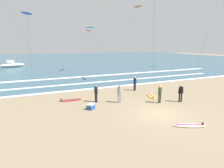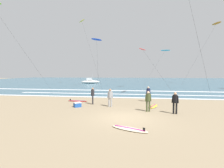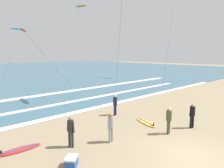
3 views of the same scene
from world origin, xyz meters
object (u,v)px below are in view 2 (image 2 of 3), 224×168
(surfer_left_near, at_px, (175,101))
(offshore_boat, at_px, (90,82))
(kite_yellow_mid_center, at_px, (82,21))
(cooler_box, at_px, (77,105))
(surfer_background_far, at_px, (110,96))
(kite_cyan_distant_high, at_px, (165,51))
(surfer_mid_group, at_px, (148,93))
(kite_orange_far_left, at_px, (216,24))
(kite_blue_far_right, at_px, (97,40))
(surfer_foreground_main, at_px, (93,94))
(surfboard_near_water, at_px, (77,101))
(surfer_right_near, at_px, (148,99))
(surfboard_left_pile, at_px, (153,106))
(surfboard_right_spare, at_px, (129,129))
(kite_red_distant_low, at_px, (143,49))

(surfer_left_near, bearing_deg, offshore_boat, 114.85)
(kite_yellow_mid_center, distance_m, cooler_box, 34.58)
(surfer_background_far, distance_m, kite_cyan_distant_high, 47.88)
(surfer_mid_group, height_order, kite_orange_far_left, kite_orange_far_left)
(kite_orange_far_left, bearing_deg, kite_blue_far_right, -161.36)
(surfer_mid_group, bearing_deg, kite_orange_far_left, 59.05)
(kite_yellow_mid_center, bearing_deg, surfer_foreground_main, -69.78)
(kite_blue_far_right, bearing_deg, surfer_background_far, -73.63)
(kite_cyan_distant_high, bearing_deg, kite_yellow_mid_center, -143.83)
(surfboard_near_water, bearing_deg, surfer_foreground_main, -34.45)
(surfer_right_near, bearing_deg, kite_cyan_distant_high, 80.51)
(surfer_foreground_main, distance_m, surfer_mid_group, 5.82)
(kite_cyan_distant_high, bearing_deg, surfer_background_far, -103.70)
(surfer_foreground_main, relative_size, kite_blue_far_right, 0.15)
(surfboard_near_water, relative_size, kite_cyan_distant_high, 0.16)
(kite_yellow_mid_center, distance_m, kite_orange_far_left, 34.54)
(surfer_foreground_main, xyz_separation_m, surfboard_left_pile, (5.64, -0.43, -0.91))
(surfer_background_far, bearing_deg, offshore_boat, 108.65)
(offshore_boat, bearing_deg, cooler_box, -76.02)
(surfer_background_far, xyz_separation_m, offshore_boat, (-11.34, 33.61, -0.40))
(surfboard_near_water, bearing_deg, offshore_boat, 103.39)
(surfer_mid_group, xyz_separation_m, kite_blue_far_right, (-10.65, 21.08, 9.66))
(surfboard_right_spare, xyz_separation_m, cooler_box, (-4.88, 5.49, 0.18))
(surfer_foreground_main, bearing_deg, cooler_box, -121.62)
(kite_cyan_distant_high, relative_size, kite_red_distant_low, 1.67)
(kite_yellow_mid_center, bearing_deg, cooler_box, -72.50)
(surfboard_left_pile, height_order, kite_red_distant_low, kite_red_distant_low)
(kite_cyan_distant_high, bearing_deg, kite_blue_far_right, -130.71)
(kite_orange_far_left, height_order, offshore_boat, kite_orange_far_left)
(kite_cyan_distant_high, bearing_deg, surfer_left_near, -97.14)
(surfboard_right_spare, xyz_separation_m, kite_blue_far_right, (-9.20, 30.46, 10.57))
(kite_orange_far_left, distance_m, cooler_box, 45.48)
(surfer_left_near, distance_m, kite_orange_far_left, 42.56)
(surfer_mid_group, bearing_deg, surfer_foreground_main, -156.65)
(surfer_background_far, relative_size, kite_orange_far_left, 0.10)
(surfboard_right_spare, distance_m, kite_cyan_distant_high, 53.50)
(surfer_mid_group, distance_m, offshore_boat, 33.77)
(surfer_foreground_main, bearing_deg, surfer_background_far, -27.58)
(surfer_left_near, height_order, cooler_box, surfer_left_near)
(cooler_box, bearing_deg, kite_cyan_distant_high, 73.21)
(kite_cyan_distant_high, xyz_separation_m, cooler_box, (-13.94, -46.20, -10.26))
(surfer_foreground_main, bearing_deg, surfer_mid_group, 23.35)
(surfer_foreground_main, bearing_deg, kite_cyan_distant_high, 73.80)
(surfer_left_near, distance_m, kite_yellow_mid_center, 38.30)
(surfboard_right_spare, relative_size, cooler_box, 2.86)
(surfer_left_near, height_order, surfer_foreground_main, same)
(surfboard_near_water, distance_m, kite_cyan_distant_high, 46.92)
(surfboard_left_pile, xyz_separation_m, surfboard_near_water, (-7.70, 1.84, 0.00))
(surfboard_right_spare, bearing_deg, surfer_left_near, 52.96)
(surfer_right_near, bearing_deg, surfboard_right_spare, -104.50)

